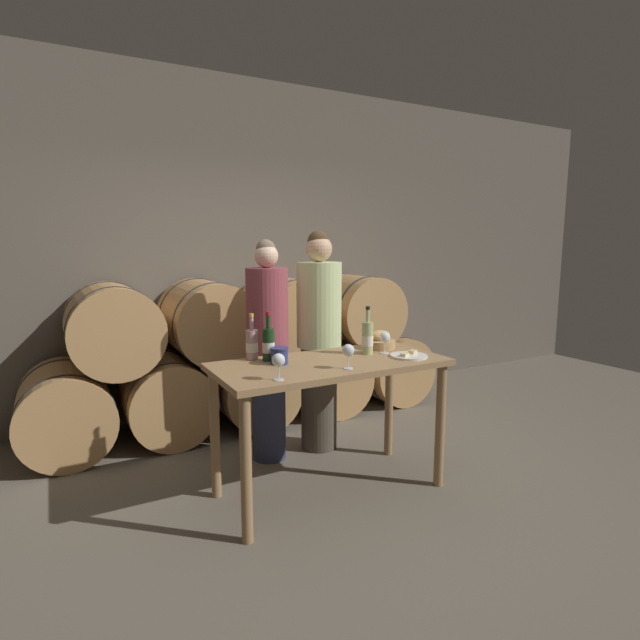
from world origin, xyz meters
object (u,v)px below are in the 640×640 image
object	(u,v)px
blue_crock	(279,355)
cheese_plate	(409,356)
wine_glass_left	(349,351)
wine_bottle_red	(268,344)
tasting_table	(330,381)
person_left	(268,349)
wine_glass_far_left	(278,361)
wine_glass_center	(385,338)
wine_bottle_white	(367,338)
person_right	(319,340)
bread_basket	(380,341)
wine_bottle_rose	(252,344)

from	to	relation	value
blue_crock	cheese_plate	world-z (taller)	blue_crock
cheese_plate	wine_glass_left	bearing A→B (deg)	-171.96
cheese_plate	wine_bottle_red	bearing A→B (deg)	157.96
blue_crock	tasting_table	bearing A→B (deg)	-15.71
person_left	wine_glass_far_left	xyz separation A→B (m)	(-0.32, -0.92, 0.14)
wine_glass_far_left	wine_glass_center	xyz separation A→B (m)	(0.91, 0.27, 0.00)
wine_bottle_white	wine_glass_far_left	size ratio (longest dim) A/B	2.18
wine_bottle_red	blue_crock	bearing A→B (deg)	-77.98
blue_crock	wine_glass_far_left	size ratio (longest dim) A/B	0.78
person_right	bread_basket	xyz separation A→B (m)	(0.23, -0.49, 0.05)
cheese_plate	wine_glass_left	distance (m)	0.53
wine_bottle_white	blue_crock	xyz separation A→B (m)	(-0.65, 0.02, -0.05)
person_left	cheese_plate	world-z (taller)	person_left
person_left	blue_crock	distance (m)	0.62
blue_crock	bread_basket	world-z (taller)	bread_basket
person_right	bread_basket	world-z (taller)	person_right
tasting_table	wine_bottle_red	xyz separation A→B (m)	(-0.34, 0.20, 0.24)
person_right	blue_crock	distance (m)	0.84
wine_bottle_rose	wine_glass_far_left	distance (m)	0.54
wine_bottle_red	blue_crock	size ratio (longest dim) A/B	2.73
person_left	bread_basket	world-z (taller)	person_left
person_right	wine_bottle_red	distance (m)	0.79
person_right	cheese_plate	xyz separation A→B (m)	(0.24, -0.82, 0.01)
wine_glass_left	wine_bottle_rose	bearing A→B (deg)	130.31
bread_basket	wine_glass_far_left	size ratio (longest dim) A/B	1.50
wine_bottle_red	cheese_plate	world-z (taller)	wine_bottle_red
person_left	bread_basket	size ratio (longest dim) A/B	7.40
bread_basket	cheese_plate	bearing A→B (deg)	-88.54
person_right	cheese_plate	distance (m)	0.86
wine_bottle_rose	bread_basket	xyz separation A→B (m)	(0.94, -0.11, -0.05)
tasting_table	blue_crock	world-z (taller)	blue_crock
person_left	wine_glass_left	xyz separation A→B (m)	(0.16, -0.89, 0.14)
tasting_table	wine_bottle_rose	xyz separation A→B (m)	(-0.42, 0.29, 0.23)
person_left	person_right	xyz separation A→B (m)	(0.44, 0.00, 0.03)
tasting_table	person_right	size ratio (longest dim) A/B	0.86
person_left	wine_bottle_white	xyz separation A→B (m)	(0.48, -0.61, 0.15)
cheese_plate	blue_crock	bearing A→B (deg)	164.39
blue_crock	wine_glass_left	size ratio (longest dim) A/B	0.78
blue_crock	wine_glass_far_left	world-z (taller)	wine_glass_far_left
tasting_table	wine_glass_left	xyz separation A→B (m)	(0.00, -0.22, 0.24)
wine_bottle_rose	wine_glass_far_left	world-z (taller)	wine_bottle_rose
wine_bottle_red	cheese_plate	size ratio (longest dim) A/B	1.30
blue_crock	cheese_plate	bearing A→B (deg)	-15.61
wine_bottle_rose	wine_bottle_white	bearing A→B (deg)	-16.42
cheese_plate	wine_glass_center	world-z (taller)	wine_glass_center
person_right	blue_crock	world-z (taller)	person_right
tasting_table	bread_basket	xyz separation A→B (m)	(0.51, 0.18, 0.18)
tasting_table	wine_glass_center	bearing A→B (deg)	2.49
wine_bottle_red	bread_basket	size ratio (longest dim) A/B	1.42
tasting_table	wine_glass_left	distance (m)	0.33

